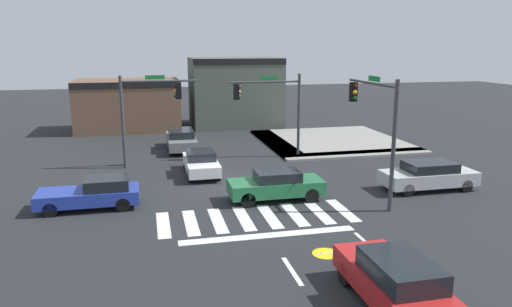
{
  "coord_description": "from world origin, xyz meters",
  "views": [
    {
      "loc": [
        -4.28,
        -22.92,
        7.06
      ],
      "look_at": [
        1.15,
        0.63,
        1.54
      ],
      "focal_mm": 33.56,
      "sensor_mm": 36.0,
      "label": 1
    }
  ],
  "objects": [
    {
      "name": "ground_plane",
      "position": [
        0.0,
        0.0,
        0.0
      ],
      "size": [
        120.0,
        120.0,
        0.0
      ],
      "primitive_type": "plane",
      "color": "#232628"
    },
    {
      "name": "traffic_signal_northeast",
      "position": [
        3.33,
        5.82,
        3.62
      ],
      "size": [
        4.51,
        0.32,
        5.29
      ],
      "rotation": [
        0.0,
        0.0,
        3.14
      ],
      "color": "#383A3D",
      "rests_on": "ground_plane"
    },
    {
      "name": "curb_corner_northeast",
      "position": [
        8.49,
        9.42,
        0.07
      ],
      "size": [
        10.0,
        10.6,
        0.15
      ],
      "color": "gray",
      "rests_on": "ground_plane"
    },
    {
      "name": "car_gray",
      "position": [
        -2.08,
        9.44,
        0.74
      ],
      "size": [
        1.84,
        4.73,
        1.42
      ],
      "rotation": [
        0.0,
        0.0,
        -1.57
      ],
      "color": "slate",
      "rests_on": "ground_plane"
    },
    {
      "name": "car_green",
      "position": [
        1.39,
        -2.45,
        0.72
      ],
      "size": [
        4.35,
        1.71,
        1.4
      ],
      "rotation": [
        0.0,
        0.0,
        3.14
      ],
      "color": "#1E6638",
      "rests_on": "ground_plane"
    },
    {
      "name": "lane_markings",
      "position": [
        1.16,
        -11.43,
        0.0
      ],
      "size": [
        6.8,
        18.75,
        0.01
      ],
      "color": "white",
      "rests_on": "ground_plane"
    },
    {
      "name": "crosswalk_near",
      "position": [
        0.0,
        -4.5,
        0.0
      ],
      "size": [
        8.21,
        2.93,
        0.01
      ],
      "color": "silver",
      "rests_on": "ground_plane"
    },
    {
      "name": "car_silver",
      "position": [
        9.21,
        -2.56,
        0.73
      ],
      "size": [
        4.64,
        1.83,
        1.41
      ],
      "rotation": [
        0.0,
        0.0,
        3.14
      ],
      "color": "#B7BABF",
      "rests_on": "ground_plane"
    },
    {
      "name": "car_red",
      "position": [
        2.05,
        -12.34,
        0.8
      ],
      "size": [
        1.74,
        4.71,
        1.56
      ],
      "rotation": [
        0.0,
        0.0,
        1.57
      ],
      "color": "red",
      "rests_on": "ground_plane"
    },
    {
      "name": "car_white",
      "position": [
        -1.48,
        2.83,
        0.67
      ],
      "size": [
        1.71,
        4.15,
        1.33
      ],
      "rotation": [
        0.0,
        0.0,
        -1.57
      ],
      "color": "white",
      "rests_on": "ground_plane"
    },
    {
      "name": "bike_detector_marking",
      "position": [
        1.52,
        -8.5,
        0.0
      ],
      "size": [
        0.95,
        0.95,
        0.01
      ],
      "color": "yellow",
      "rests_on": "ground_plane"
    },
    {
      "name": "traffic_signal_northwest",
      "position": [
        -4.15,
        5.23,
        3.73
      ],
      "size": [
        4.37,
        0.32,
        5.36
      ],
      "color": "#383A3D",
      "rests_on": "ground_plane"
    },
    {
      "name": "storefront_row",
      "position": [
        -0.35,
        18.77,
        2.63
      ],
      "size": [
        17.27,
        5.89,
        5.94
      ],
      "color": "brown",
      "rests_on": "ground_plane"
    },
    {
      "name": "traffic_signal_southeast",
      "position": [
        5.8,
        -3.18,
        3.96
      ],
      "size": [
        0.32,
        4.74,
        5.67
      ],
      "rotation": [
        0.0,
        0.0,
        1.57
      ],
      "color": "#383A3D",
      "rests_on": "ground_plane"
    },
    {
      "name": "car_blue",
      "position": [
        -6.76,
        -1.74,
        0.68
      ],
      "size": [
        4.33,
        1.74,
        1.35
      ],
      "rotation": [
        0.0,
        0.0,
        3.14
      ],
      "color": "#23389E",
      "rests_on": "ground_plane"
    }
  ]
}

